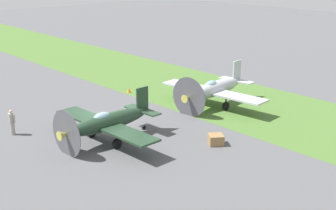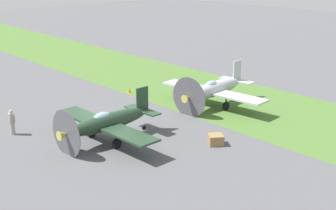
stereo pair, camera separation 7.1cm
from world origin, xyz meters
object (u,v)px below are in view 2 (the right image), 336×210
Objects in this scene: supply_crate at (216,140)px; runway_marker_cone at (129,90)px; airplane_lead at (107,122)px; airplane_wingman at (214,89)px; ground_crew_chief at (12,122)px.

supply_crate is 13.55m from runway_marker_cone.
airplane_lead is 0.95× the size of airplane_wingman.
runway_marker_cone is (2.88, -11.99, -0.69)m from ground_crew_chief.
airplane_wingman is at bearing -46.81° from supply_crate.
supply_crate is (-5.01, -4.77, -1.01)m from airplane_lead.
airplane_lead is at bearing 43.57° from supply_crate.
ground_crew_chief is 3.93× the size of runway_marker_cone.
airplane_wingman is 8.17m from runway_marker_cone.
airplane_wingman is at bearing -124.65° from ground_crew_chief.
runway_marker_cone is at bearing -46.69° from airplane_lead.
airplane_wingman is 15.42m from ground_crew_chief.
ground_crew_chief is at bearing 34.90° from airplane_lead.
runway_marker_cone is at bearing 13.44° from airplane_wingman.
supply_crate is at bearing -156.26° from ground_crew_chief.
airplane_lead is at bearing 135.62° from runway_marker_cone.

